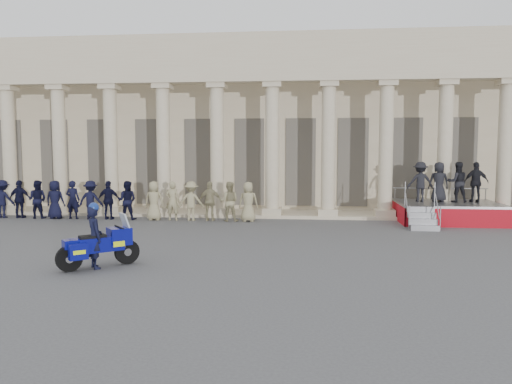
{
  "coord_description": "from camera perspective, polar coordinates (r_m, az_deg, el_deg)",
  "views": [
    {
      "loc": [
        2.94,
        -15.29,
        3.32
      ],
      "look_at": [
        1.0,
        3.58,
        1.6
      ],
      "focal_mm": 35.0,
      "sensor_mm": 36.0,
      "label": 1
    }
  ],
  "objects": [
    {
      "name": "building",
      "position": [
        30.2,
        0.29,
        7.46
      ],
      "size": [
        40.0,
        12.5,
        9.0
      ],
      "color": "#C0AF90",
      "rests_on": "ground"
    },
    {
      "name": "rider",
      "position": [
        14.35,
        -17.97,
        -4.78
      ],
      "size": [
        0.72,
        0.75,
        1.82
      ],
      "rotation": [
        0.0,
        0.0,
        2.27
      ],
      "color": "black",
      "rests_on": "ground"
    },
    {
      "name": "motorcycle",
      "position": [
        14.43,
        -17.46,
        -5.78
      ],
      "size": [
        1.89,
        1.7,
        1.47
      ],
      "rotation": [
        0.0,
        0.0,
        0.7
      ],
      "color": "black",
      "rests_on": "ground"
    },
    {
      "name": "ground",
      "position": [
        15.92,
        -4.93,
        -6.87
      ],
      "size": [
        90.0,
        90.0,
        0.0
      ],
      "primitive_type": "plane",
      "color": "#4A4A4C",
      "rests_on": "ground"
    },
    {
      "name": "officer_rank",
      "position": [
        24.23,
        -18.82,
        -0.86
      ],
      "size": [
        16.01,
        0.67,
        1.78
      ],
      "color": "black",
      "rests_on": "ground"
    },
    {
      "name": "reviewing_stand",
      "position": [
        23.49,
        20.79,
        0.21
      ],
      "size": [
        4.34,
        4.14,
        2.66
      ],
      "color": "gray",
      "rests_on": "ground"
    }
  ]
}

